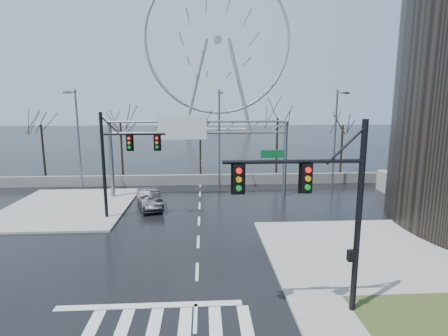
{
  "coord_description": "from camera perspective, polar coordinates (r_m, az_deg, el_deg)",
  "views": [
    {
      "loc": [
        0.41,
        -16.88,
        8.54
      ],
      "look_at": [
        1.86,
        7.94,
        4.0
      ],
      "focal_mm": 28.0,
      "sensor_mm": 36.0,
      "label": 1
    }
  ],
  "objects": [
    {
      "name": "tree_far_left",
      "position": [
        44.94,
        -27.66,
        5.39
      ],
      "size": [
        3.5,
        3.5,
        7.0
      ],
      "color": "black",
      "rests_on": "ground"
    },
    {
      "name": "signal_mast_far",
      "position": [
        26.85,
        -16.85,
        1.97
      ],
      "size": [
        4.72,
        0.41,
        8.0
      ],
      "color": "black",
      "rests_on": "ground"
    },
    {
      "name": "tree_far_right",
      "position": [
        44.23,
        18.78,
        5.74
      ],
      "size": [
        3.4,
        3.4,
        6.8
      ],
      "color": "black",
      "rests_on": "ground"
    },
    {
      "name": "streetlight_left",
      "position": [
        37.27,
        -22.9,
        5.45
      ],
      "size": [
        0.5,
        2.55,
        10.0
      ],
      "color": "slate",
      "rests_on": "ground"
    },
    {
      "name": "car",
      "position": [
        29.93,
        -12.08,
        -4.92
      ],
      "size": [
        2.93,
        5.01,
        1.56
      ],
      "primitive_type": "imported",
      "rotation": [
        0.0,
        0.0,
        0.29
      ],
      "color": "black",
      "rests_on": "ground"
    },
    {
      "name": "tree_left",
      "position": [
        41.55,
        -16.54,
        6.38
      ],
      "size": [
        3.75,
        3.75,
        7.5
      ],
      "color": "black",
      "rests_on": "ground"
    },
    {
      "name": "signal_mast_near",
      "position": [
        14.17,
        16.34,
        -5.08
      ],
      "size": [
        5.52,
        0.41,
        8.0
      ],
      "color": "black",
      "rests_on": "ground"
    },
    {
      "name": "ground",
      "position": [
        18.92,
        -4.42,
        -16.51
      ],
      "size": [
        260.0,
        260.0,
        0.0
      ],
      "primitive_type": "plane",
      "color": "black",
      "rests_on": "ground"
    },
    {
      "name": "ferris_wheel",
      "position": [
        113.35,
        -1.05,
        19.27
      ],
      "size": [
        45.0,
        6.0,
        50.91
      ],
      "color": "gray",
      "rests_on": "ground"
    },
    {
      "name": "sidewalk_far",
      "position": [
        32.19,
        -24.11,
        -5.83
      ],
      "size": [
        10.0,
        12.0,
        0.15
      ],
      "primitive_type": "cube",
      "color": "gray",
      "rests_on": "ground"
    },
    {
      "name": "streetlight_right",
      "position": [
        37.68,
        17.89,
        5.81
      ],
      "size": [
        0.5,
        2.55,
        10.0
      ],
      "color": "slate",
      "rests_on": "ground"
    },
    {
      "name": "grass_strip",
      "position": [
        16.89,
        29.96,
        -20.9
      ],
      "size": [
        5.0,
        4.0,
        0.02
      ],
      "primitive_type": "cube",
      "color": "#35411B",
      "rests_on": "sidewalk_near"
    },
    {
      "name": "streetlight_mid",
      "position": [
        35.18,
        -0.76,
        6.02
      ],
      "size": [
        0.5,
        2.55,
        10.0
      ],
      "color": "slate",
      "rests_on": "ground"
    },
    {
      "name": "sign_gantry",
      "position": [
        32.03,
        -4.75,
        4.29
      ],
      "size": [
        16.36,
        0.4,
        7.6
      ],
      "color": "slate",
      "rests_on": "ground"
    },
    {
      "name": "barrier_wall",
      "position": [
        37.74,
        -3.9,
        -1.9
      ],
      "size": [
        52.0,
        0.5,
        1.1
      ],
      "primitive_type": "cube",
      "color": "slate",
      "rests_on": "ground"
    },
    {
      "name": "tree_right",
      "position": [
        41.35,
        8.71,
        7.01
      ],
      "size": [
        3.9,
        3.9,
        7.8
      ],
      "color": "black",
      "rests_on": "ground"
    },
    {
      "name": "tree_center",
      "position": [
        41.52,
        -3.93,
        5.67
      ],
      "size": [
        3.25,
        3.25,
        6.5
      ],
      "color": "black",
      "rests_on": "ground"
    },
    {
      "name": "sidewalk_right_ext",
      "position": [
        22.81,
        22.33,
        -12.25
      ],
      "size": [
        12.0,
        10.0,
        0.15
      ],
      "primitive_type": "cube",
      "color": "gray",
      "rests_on": "ground"
    }
  ]
}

